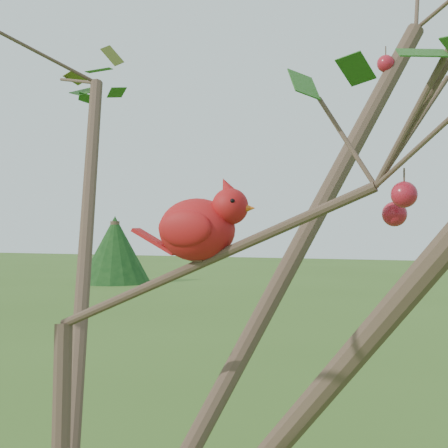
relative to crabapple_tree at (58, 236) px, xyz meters
name	(u,v)px	position (x,y,z in m)	size (l,w,h in m)	color
crabapple_tree	(58,236)	(0.00, 0.00, 0.00)	(2.35, 2.05, 2.95)	#483226
cardinal	(201,226)	(0.22, 0.10, 0.02)	(0.23, 0.12, 0.16)	red
distant_trees	(399,244)	(-2.51, 24.87, -0.74)	(44.44, 15.19, 3.18)	#483226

